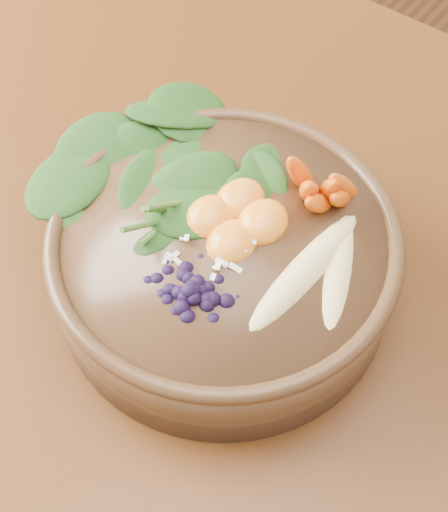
# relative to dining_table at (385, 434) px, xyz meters

# --- Properties ---
(dining_table) EXTENTS (1.60, 0.90, 0.75)m
(dining_table) POSITION_rel_dining_table_xyz_m (0.00, 0.00, 0.00)
(dining_table) COLOR #331C0C
(dining_table) RESTS_ON ground
(stoneware_bowl) EXTENTS (0.35, 0.35, 0.08)m
(stoneware_bowl) POSITION_rel_dining_table_xyz_m (-0.19, -0.01, 0.13)
(stoneware_bowl) COLOR #52361F
(stoneware_bowl) RESTS_ON dining_table
(kale_heap) EXTENTS (0.23, 0.21, 0.05)m
(kale_heap) POSITION_rel_dining_table_xyz_m (-0.24, 0.04, 0.20)
(kale_heap) COLOR #204717
(kale_heap) RESTS_ON stoneware_bowl
(carrot_cluster) EXTENTS (0.07, 0.07, 0.08)m
(carrot_cluster) POSITION_rel_dining_table_xyz_m (-0.15, 0.08, 0.22)
(carrot_cluster) COLOR #DD5D0B
(carrot_cluster) RESTS_ON stoneware_bowl
(banana_halves) EXTENTS (0.09, 0.17, 0.03)m
(banana_halves) POSITION_rel_dining_table_xyz_m (-0.10, 0.01, 0.19)
(banana_halves) COLOR #E0CC84
(banana_halves) RESTS_ON stoneware_bowl
(mandarin_cluster) EXTENTS (0.10, 0.11, 0.03)m
(mandarin_cluster) POSITION_rel_dining_table_xyz_m (-0.19, 0.01, 0.19)
(mandarin_cluster) COLOR orange
(mandarin_cluster) RESTS_ON stoneware_bowl
(blueberry_pile) EXTENTS (0.16, 0.13, 0.04)m
(blueberry_pile) POSITION_rel_dining_table_xyz_m (-0.17, -0.07, 0.19)
(blueberry_pile) COLOR black
(blueberry_pile) RESTS_ON stoneware_bowl
(coconut_flakes) EXTENTS (0.11, 0.09, 0.01)m
(coconut_flakes) POSITION_rel_dining_table_xyz_m (-0.18, -0.03, 0.18)
(coconut_flakes) COLOR white
(coconut_flakes) RESTS_ON stoneware_bowl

